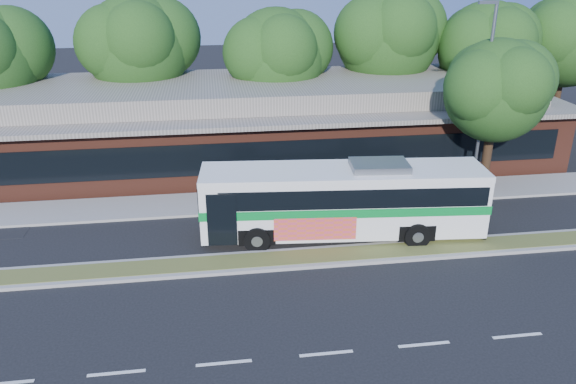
% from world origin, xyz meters
% --- Properties ---
extents(ground, '(120.00, 120.00, 0.00)m').
position_xyz_m(ground, '(0.00, 0.00, 0.00)').
color(ground, black).
rests_on(ground, ground).
extents(median_strip, '(26.00, 1.10, 0.15)m').
position_xyz_m(median_strip, '(0.00, 0.60, 0.07)').
color(median_strip, '#465524').
rests_on(median_strip, ground).
extents(sidewalk, '(44.00, 2.60, 0.12)m').
position_xyz_m(sidewalk, '(0.00, 6.40, 0.06)').
color(sidewalk, gray).
rests_on(sidewalk, ground).
extents(plaza_building, '(33.20, 11.20, 4.45)m').
position_xyz_m(plaza_building, '(0.00, 12.99, 2.13)').
color(plaza_building, '#5C2A1C').
rests_on(plaza_building, ground).
extents(lamp_post, '(0.93, 0.18, 9.07)m').
position_xyz_m(lamp_post, '(9.56, 6.00, 4.90)').
color(lamp_post, slate).
rests_on(lamp_post, ground).
extents(tree_bg_b, '(6.69, 6.00, 9.00)m').
position_xyz_m(tree_bg_b, '(-6.57, 16.14, 6.14)').
color(tree_bg_b, black).
rests_on(tree_bg_b, ground).
extents(tree_bg_c, '(6.24, 5.60, 8.26)m').
position_xyz_m(tree_bg_c, '(1.40, 15.13, 5.59)').
color(tree_bg_c, black).
rests_on(tree_bg_c, ground).
extents(tree_bg_d, '(6.91, 6.20, 9.37)m').
position_xyz_m(tree_bg_d, '(8.45, 16.15, 6.42)').
color(tree_bg_d, black).
rests_on(tree_bg_d, ground).
extents(tree_bg_e, '(6.47, 5.80, 8.50)m').
position_xyz_m(tree_bg_e, '(14.42, 15.14, 5.74)').
color(tree_bg_e, black).
rests_on(tree_bg_e, ground).
extents(tree_bg_f, '(6.69, 6.00, 8.92)m').
position_xyz_m(tree_bg_f, '(20.43, 16.14, 6.06)').
color(tree_bg_f, black).
rests_on(tree_bg_f, ground).
extents(transit_bus, '(11.67, 3.46, 3.23)m').
position_xyz_m(transit_bus, '(2.22, 2.39, 1.80)').
color(transit_bus, white).
rests_on(transit_bus, ground).
extents(sidewalk_tree, '(5.37, 4.82, 7.47)m').
position_xyz_m(sidewalk_tree, '(10.61, 6.32, 5.17)').
color(sidewalk_tree, black).
rests_on(sidewalk_tree, ground).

